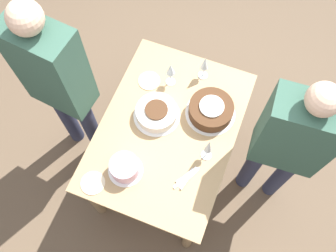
% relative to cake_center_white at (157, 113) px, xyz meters
% --- Properties ---
extents(ground_plane, '(12.00, 12.00, 0.00)m').
position_rel_cake_center_white_xyz_m(ground_plane, '(-0.06, -0.10, -0.79)').
color(ground_plane, brown).
extents(dining_table, '(1.20, 0.86, 0.74)m').
position_rel_cake_center_white_xyz_m(dining_table, '(-0.06, -0.10, -0.17)').
color(dining_table, tan).
rests_on(dining_table, ground_plane).
extents(cake_center_white, '(0.31, 0.31, 0.09)m').
position_rel_cake_center_white_xyz_m(cake_center_white, '(0.00, 0.00, 0.00)').
color(cake_center_white, white).
rests_on(cake_center_white, dining_table).
extents(cake_front_chocolate, '(0.33, 0.33, 0.11)m').
position_rel_cake_center_white_xyz_m(cake_front_chocolate, '(0.14, -0.32, 0.01)').
color(cake_front_chocolate, white).
rests_on(cake_front_chocolate, dining_table).
extents(cake_back_decorated, '(0.22, 0.22, 0.11)m').
position_rel_cake_center_white_xyz_m(cake_back_decorated, '(-0.42, 0.04, 0.01)').
color(cake_back_decorated, white).
rests_on(cake_back_decorated, dining_table).
extents(wine_glass_near, '(0.07, 0.07, 0.21)m').
position_rel_cake_center_white_xyz_m(wine_glass_near, '(0.27, 0.01, 0.11)').
color(wine_glass_near, silver).
rests_on(wine_glass_near, dining_table).
extents(wine_glass_far, '(0.07, 0.07, 0.21)m').
position_rel_cake_center_white_xyz_m(wine_glass_far, '(0.40, -0.18, 0.10)').
color(wine_glass_far, silver).
rests_on(wine_glass_far, dining_table).
extents(wine_glass_extra, '(0.07, 0.07, 0.23)m').
position_rel_cake_center_white_xyz_m(wine_glass_extra, '(-0.15, -0.39, 0.11)').
color(wine_glass_extra, silver).
rests_on(wine_glass_extra, dining_table).
extents(dessert_plate_left, '(0.15, 0.15, 0.01)m').
position_rel_cake_center_white_xyz_m(dessert_plate_left, '(-0.56, 0.19, -0.04)').
color(dessert_plate_left, beige).
rests_on(dessert_plate_left, dining_table).
extents(dessert_plate_right, '(0.15, 0.15, 0.01)m').
position_rel_cake_center_white_xyz_m(dessert_plate_right, '(0.23, 0.15, -0.04)').
color(dessert_plate_right, beige).
rests_on(dessert_plate_right, dining_table).
extents(fork_pile, '(0.18, 0.11, 0.01)m').
position_rel_cake_center_white_xyz_m(fork_pile, '(-0.33, -0.33, -0.03)').
color(fork_pile, silver).
rests_on(fork_pile, dining_table).
extents(person_cutting, '(0.24, 0.41, 1.54)m').
position_rel_cake_center_white_xyz_m(person_cutting, '(0.04, -0.83, 0.14)').
color(person_cutting, '#2D334C').
rests_on(person_cutting, ground_plane).
extents(person_watching, '(0.26, 0.42, 1.65)m').
position_rel_cake_center_white_xyz_m(person_watching, '(-0.11, 0.60, 0.21)').
color(person_watching, '#2D334C').
rests_on(person_watching, ground_plane).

